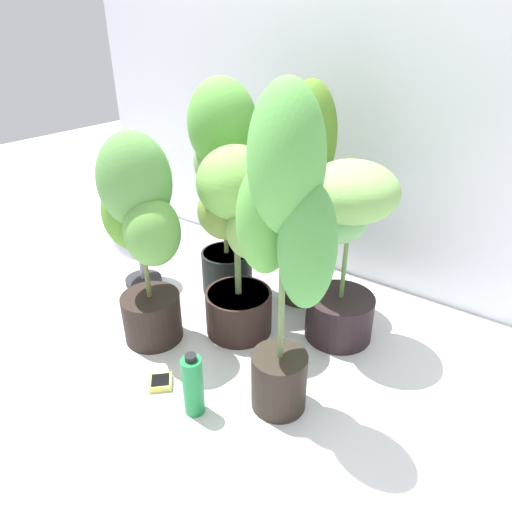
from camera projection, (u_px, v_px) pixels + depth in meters
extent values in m
plane|color=silver|center=(228.00, 350.00, 1.84)|extent=(8.00, 8.00, 0.00)
cube|color=silver|center=(346.00, 66.00, 1.98)|extent=(3.20, 0.01, 2.00)
cylinder|color=black|center=(239.00, 311.00, 1.91)|extent=(0.28, 0.28, 0.19)
cylinder|color=#3A2924|center=(238.00, 294.00, 1.87)|extent=(0.26, 0.26, 0.02)
cylinder|color=#5A7141|center=(237.00, 234.00, 1.74)|extent=(0.03, 0.03, 0.54)
ellipsoid|color=#6FAB48|center=(236.00, 183.00, 1.65)|extent=(0.40, 0.40, 0.27)
ellipsoid|color=olive|center=(226.00, 212.00, 1.77)|extent=(0.30, 0.29, 0.23)
ellipsoid|color=#78A450|center=(252.00, 231.00, 1.66)|extent=(0.20, 0.20, 0.22)
cylinder|color=black|center=(152.00, 317.00, 1.87)|extent=(0.24, 0.24, 0.20)
cylinder|color=#45321E|center=(150.00, 298.00, 1.82)|extent=(0.22, 0.22, 0.02)
cylinder|color=olive|center=(142.00, 234.00, 1.69)|extent=(0.02, 0.02, 0.55)
ellipsoid|color=#518740|center=(135.00, 181.00, 1.59)|extent=(0.35, 0.34, 0.35)
ellipsoid|color=#4D8428|center=(133.00, 212.00, 1.71)|extent=(0.25, 0.23, 0.30)
ellipsoid|color=#578F3E|center=(152.00, 232.00, 1.61)|extent=(0.29, 0.29, 0.26)
cylinder|color=black|center=(279.00, 380.00, 1.53)|extent=(0.19, 0.19, 0.21)
cylinder|color=#452A1C|center=(280.00, 358.00, 1.49)|extent=(0.17, 0.17, 0.02)
cylinder|color=#647948|center=(283.00, 256.00, 1.31)|extent=(0.02, 0.02, 0.74)
ellipsoid|color=#529B43|center=(286.00, 160.00, 1.18)|extent=(0.30, 0.29, 0.41)
ellipsoid|color=#559C3F|center=(266.00, 219.00, 1.32)|extent=(0.24, 0.24, 0.35)
ellipsoid|color=#4B9242|center=(307.00, 248.00, 1.22)|extent=(0.18, 0.16, 0.38)
cylinder|color=#30291D|center=(302.00, 282.00, 2.15)|extent=(0.21, 0.21, 0.15)
cylinder|color=#47291F|center=(302.00, 270.00, 2.12)|extent=(0.19, 0.19, 0.02)
cylinder|color=#597F41|center=(306.00, 199.00, 1.95)|extent=(0.02, 0.02, 0.69)
ellipsoid|color=#4D7823|center=(310.00, 137.00, 1.83)|extent=(0.32, 0.32, 0.45)
ellipsoid|color=#4D8428|center=(298.00, 176.00, 1.96)|extent=(0.25, 0.25, 0.33)
ellipsoid|color=#3F792E|center=(321.00, 191.00, 1.88)|extent=(0.22, 0.21, 0.30)
ellipsoid|color=#42852C|center=(301.00, 218.00, 1.94)|extent=(0.20, 0.20, 0.25)
cylinder|color=black|center=(227.00, 271.00, 2.19)|extent=(0.24, 0.24, 0.21)
cylinder|color=#46291C|center=(227.00, 253.00, 2.15)|extent=(0.22, 0.22, 0.02)
cylinder|color=olive|center=(224.00, 184.00, 1.99)|extent=(0.02, 0.02, 0.67)
ellipsoid|color=#57983D|center=(222.00, 125.00, 1.87)|extent=(0.36, 0.34, 0.38)
ellipsoid|color=#688E4E|center=(216.00, 162.00, 2.00)|extent=(0.26, 0.28, 0.26)
ellipsoid|color=#568D48|center=(233.00, 176.00, 1.91)|extent=(0.35, 0.33, 0.28)
ellipsoid|color=#55864D|center=(220.00, 202.00, 1.98)|extent=(0.21, 0.22, 0.25)
cylinder|color=black|center=(339.00, 316.00, 1.88)|extent=(0.28, 0.28, 0.19)
cylinder|color=#40291B|center=(341.00, 298.00, 1.84)|extent=(0.25, 0.25, 0.02)
cylinder|color=#597D3E|center=(347.00, 240.00, 1.72)|extent=(0.02, 0.02, 0.51)
ellipsoid|color=#7AAD58|center=(352.00, 192.00, 1.63)|extent=(0.48, 0.48, 0.22)
ellipsoid|color=#6EAE68|center=(330.00, 218.00, 1.75)|extent=(0.32, 0.29, 0.18)
cube|color=#D1C553|center=(161.00, 382.00, 1.66)|extent=(0.11, 0.11, 0.02)
cube|color=black|center=(160.00, 380.00, 1.65)|extent=(0.09, 0.09, 0.00)
cylinder|color=#272629|center=(144.00, 280.00, 2.29)|extent=(0.18, 0.18, 0.03)
cylinder|color=#9896A6|center=(142.00, 268.00, 2.26)|extent=(0.02, 0.02, 0.12)
sphere|color=#9896A6|center=(138.00, 236.00, 2.18)|extent=(0.24, 0.24, 0.24)
cylinder|color=#1F8240|center=(193.00, 386.00, 1.50)|extent=(0.07, 0.07, 0.22)
cylinder|color=black|center=(191.00, 358.00, 1.45)|extent=(0.04, 0.04, 0.02)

